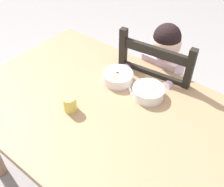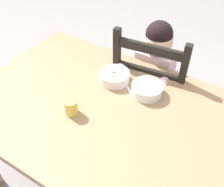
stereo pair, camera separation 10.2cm
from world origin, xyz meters
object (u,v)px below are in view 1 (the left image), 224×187
Objects in this scene: dining_table at (101,119)px; spoon at (127,83)px; bowl_of_carrots at (118,77)px; dining_chair at (157,96)px; bowl_of_peas at (148,92)px; drinking_cup at (70,104)px; child_figure at (159,75)px.

dining_table is 0.24m from spoon.
dining_chair is at bearing 71.05° from bowl_of_carrots.
drinking_cup reaches higher than bowl_of_peas.
drinking_cup is at bearing -127.24° from bowl_of_peas.
bowl_of_carrots is at bearing 104.26° from dining_table.
bowl_of_carrots reaches higher than spoon.
dining_chair is 7.86× the size of spoon.
drinking_cup is (-0.24, -0.31, 0.01)m from bowl_of_peas.
drinking_cup is at bearing -98.04° from bowl_of_carrots.
drinking_cup is (-0.14, -0.60, 0.13)m from child_figure.
drinking_cup reaches higher than bowl_of_carrots.
dining_table is at bearing 48.54° from drinking_cup.
child_figure is (0.04, 0.50, 0.01)m from dining_table.
bowl_of_peas is at bearing 55.23° from dining_table.
child_figure reaches higher than bowl_of_peas.
bowl_of_peas is 2.08× the size of drinking_cup.
dining_chair is 0.43m from bowl_of_carrots.
bowl_of_carrots is (-0.05, 0.20, 0.12)m from dining_table.
child_figure is 7.90× the size of spoon.
bowl_of_carrots is (-0.10, -0.29, 0.12)m from child_figure.
dining_table is 1.42× the size of dining_chair.
bowl_of_peas is 1.32× the size of spoon.
spoon is at bearing 174.14° from bowl_of_peas.
bowl_of_peas reaches higher than bowl_of_carrots.
dining_chair reaches higher than drinking_cup.
child_figure is at bearing 81.25° from spoon.
dining_table is 0.20m from drinking_cup.
dining_chair is 0.39m from spoon.
dining_table is 8.46× the size of bowl_of_peas.
dining_chair reaches higher than bowl_of_peas.
bowl_of_peas is 0.19m from bowl_of_carrots.
spoon is (0.00, 0.22, 0.10)m from dining_table.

